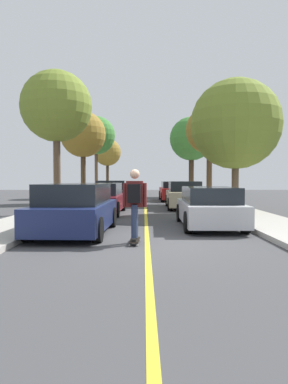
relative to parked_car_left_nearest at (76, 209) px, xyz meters
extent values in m
plane|color=#424244|center=(2.03, -1.57, -0.71)|extent=(80.00, 80.00, 0.00)
cube|color=gold|center=(2.03, 2.43, -0.71)|extent=(0.12, 39.20, 0.01)
cube|color=navy|center=(0.00, 0.00, -0.19)|extent=(2.01, 4.26, 0.69)
cube|color=black|center=(0.00, -0.01, 0.44)|extent=(1.74, 2.89, 0.56)
cylinder|color=black|center=(0.81, -1.42, -0.39)|extent=(0.24, 0.65, 0.64)
cylinder|color=black|center=(-0.92, -1.36, -0.39)|extent=(0.24, 0.65, 0.64)
cylinder|color=black|center=(0.92, 1.36, -0.39)|extent=(0.24, 0.65, 0.64)
cylinder|color=black|center=(-0.81, 1.43, -0.39)|extent=(0.24, 0.65, 0.64)
cube|color=maroon|center=(0.00, 5.75, -0.20)|extent=(2.03, 4.48, 0.66)
cube|color=black|center=(0.00, 5.85, 0.39)|extent=(1.74, 2.57, 0.53)
cylinder|color=black|center=(0.83, 4.21, -0.39)|extent=(0.24, 0.65, 0.64)
cylinder|color=black|center=(-0.93, 4.27, -0.39)|extent=(0.24, 0.65, 0.64)
cylinder|color=black|center=(0.93, 7.23, -0.39)|extent=(0.24, 0.65, 0.64)
cylinder|color=black|center=(-0.83, 7.29, -0.39)|extent=(0.24, 0.65, 0.64)
cube|color=#38383D|center=(0.00, 11.18, -0.17)|extent=(1.96, 4.33, 0.72)
cube|color=black|center=(0.00, 11.20, 0.47)|extent=(1.69, 2.94, 0.54)
cylinder|color=black|center=(0.89, 9.78, -0.39)|extent=(0.24, 0.65, 0.64)
cylinder|color=black|center=(-0.79, 9.72, -0.39)|extent=(0.24, 0.65, 0.64)
cylinder|color=black|center=(0.79, 12.64, -0.39)|extent=(0.24, 0.65, 0.64)
cylinder|color=black|center=(-0.89, 12.58, -0.39)|extent=(0.24, 0.65, 0.64)
cube|color=#B7B7BC|center=(4.06, 1.43, -0.22)|extent=(1.83, 4.23, 0.63)
cube|color=black|center=(4.06, 1.26, 0.35)|extent=(1.59, 2.68, 0.49)
cylinder|color=black|center=(3.27, 2.85, -0.39)|extent=(0.23, 0.64, 0.64)
cylinder|color=black|center=(4.91, 2.82, -0.39)|extent=(0.23, 0.64, 0.64)
cylinder|color=black|center=(3.22, 0.05, -0.39)|extent=(0.23, 0.64, 0.64)
cylinder|color=black|center=(4.86, 0.02, -0.39)|extent=(0.23, 0.64, 0.64)
cube|color=#BCAD89|center=(4.06, 8.53, -0.16)|extent=(1.86, 4.19, 0.73)
cube|color=black|center=(4.06, 8.50, 0.46)|extent=(1.61, 2.57, 0.52)
cylinder|color=black|center=(3.29, 9.92, -0.39)|extent=(0.24, 0.65, 0.64)
cylinder|color=black|center=(4.92, 9.88, -0.39)|extent=(0.24, 0.65, 0.64)
cylinder|color=black|center=(3.21, 7.18, -0.39)|extent=(0.24, 0.65, 0.64)
cylinder|color=black|center=(4.84, 7.13, -0.39)|extent=(0.24, 0.65, 0.64)
cube|color=maroon|center=(4.06, 14.93, -0.17)|extent=(1.89, 4.20, 0.73)
cube|color=black|center=(4.07, 14.82, 0.43)|extent=(1.66, 2.47, 0.45)
cylinder|color=black|center=(3.18, 16.33, -0.39)|extent=(0.22, 0.64, 0.64)
cylinder|color=black|center=(4.94, 16.33, -0.39)|extent=(0.22, 0.64, 0.64)
cylinder|color=black|center=(3.19, 13.53, -0.39)|extent=(0.22, 0.64, 0.64)
cylinder|color=black|center=(4.95, 13.54, -0.39)|extent=(0.22, 0.64, 0.64)
cylinder|color=brown|center=(-1.94, 5.78, 1.31)|extent=(0.31, 0.31, 3.75)
sphere|color=olive|center=(-1.94, 5.78, 4.08)|extent=(3.16, 3.16, 3.16)
cylinder|color=#4C3823|center=(-1.94, 12.64, 1.13)|extent=(0.32, 0.32, 3.39)
sphere|color=olive|center=(-1.94, 12.64, 3.67)|extent=(2.92, 2.92, 2.92)
cylinder|color=brown|center=(-1.94, 18.89, 1.47)|extent=(0.27, 0.27, 4.08)
sphere|color=#3D7F33|center=(-1.94, 18.89, 4.37)|extent=(3.09, 3.09, 3.09)
cylinder|color=#3D2D1E|center=(-1.94, 27.76, 1.16)|extent=(0.30, 0.30, 3.46)
sphere|color=olive|center=(-1.94, 27.76, 3.63)|extent=(2.87, 2.87, 2.87)
cylinder|color=brown|center=(6.00, 5.66, 0.82)|extent=(0.31, 0.31, 2.79)
sphere|color=olive|center=(6.00, 5.66, 3.27)|extent=(3.98, 3.98, 3.98)
cylinder|color=#4C3823|center=(6.00, 11.92, 1.24)|extent=(0.34, 0.34, 3.63)
sphere|color=olive|center=(6.00, 11.92, 3.85)|extent=(2.94, 2.94, 2.94)
cylinder|color=#3D2D1E|center=(6.00, 20.29, 1.26)|extent=(0.43, 0.43, 3.65)
sphere|color=#3D7F33|center=(6.00, 20.29, 4.25)|extent=(3.71, 3.71, 3.71)
cube|color=black|center=(1.73, -1.58, -0.62)|extent=(0.26, 0.85, 0.02)
cylinder|color=beige|center=(1.65, -1.23, -0.68)|extent=(0.03, 0.06, 0.06)
cylinder|color=beige|center=(1.84, -1.24, -0.68)|extent=(0.03, 0.06, 0.06)
cylinder|color=beige|center=(1.62, -1.91, -0.68)|extent=(0.03, 0.06, 0.06)
cylinder|color=beige|center=(1.81, -1.92, -0.68)|extent=(0.03, 0.06, 0.06)
cube|color=#99999E|center=(1.75, -1.24, -0.64)|extent=(0.10, 0.05, 0.02)
cube|color=#99999E|center=(1.71, -1.91, -0.64)|extent=(0.10, 0.05, 0.02)
cube|color=black|center=(1.74, -1.36, -0.58)|extent=(0.11, 0.26, 0.06)
cube|color=black|center=(1.72, -1.79, -0.58)|extent=(0.11, 0.26, 0.06)
cylinder|color=#283351|center=(1.74, -1.45, -0.15)|extent=(0.16, 0.16, 0.79)
cylinder|color=#283351|center=(1.72, -1.70, -0.15)|extent=(0.16, 0.16, 0.79)
cube|color=#511919|center=(1.73, -1.58, 0.50)|extent=(0.41, 0.24, 0.63)
sphere|color=tan|center=(1.73, -1.58, 0.97)|extent=(0.23, 0.23, 0.23)
cylinder|color=#511919|center=(1.49, -1.56, 0.47)|extent=(0.09, 0.09, 0.58)
cylinder|color=#511919|center=(1.97, -1.59, 0.47)|extent=(0.09, 0.09, 0.58)
cube|color=black|center=(1.72, -1.77, 0.52)|extent=(0.31, 0.20, 0.44)
camera|label=1|loc=(1.95, -10.11, 0.87)|focal=33.24mm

